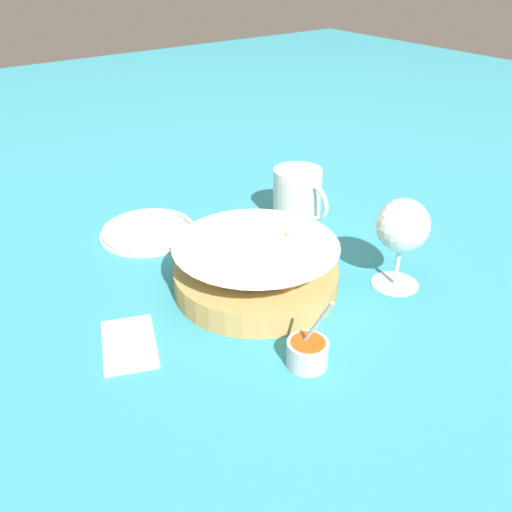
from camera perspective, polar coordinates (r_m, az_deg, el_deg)
ground_plane at (r=0.95m, az=1.33°, el=-2.48°), size 4.00×4.00×0.00m
food_basket at (r=0.91m, az=0.01°, el=-1.39°), size 0.26×0.26×0.09m
sauce_cup at (r=0.77m, az=5.18°, el=-9.51°), size 0.07×0.06×0.12m
wine_glass at (r=0.92m, az=14.45°, el=2.72°), size 0.08×0.08×0.15m
beer_mug at (r=1.13m, az=4.18°, el=5.88°), size 0.14×0.10×0.11m
side_plate at (r=1.11m, az=-10.70°, el=2.49°), size 0.18×0.18×0.01m
napkin at (r=0.83m, az=-12.58°, el=-8.47°), size 0.14×0.11×0.01m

